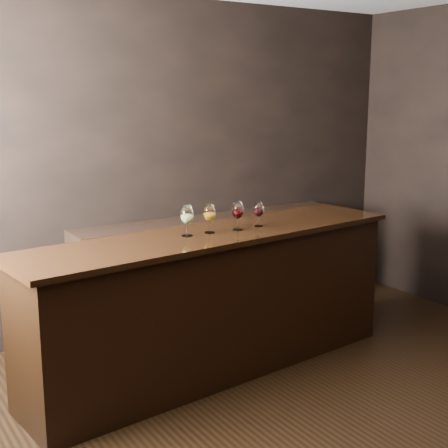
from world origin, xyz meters
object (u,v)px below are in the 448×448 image
glass_white (187,216)px  glass_red_a (238,211)px  glass_amber (209,214)px  glass_red_b (259,210)px  back_bar_shelf (214,268)px  bar_counter (215,305)px

glass_white → glass_red_a: glass_white is taller
glass_amber → glass_red_b: 0.42m
glass_amber → glass_red_a: bearing=-6.6°
back_bar_shelf → glass_amber: glass_amber is taller
back_bar_shelf → glass_white: glass_white is taller
back_bar_shelf → glass_red_a: 1.26m
back_bar_shelf → glass_amber: size_ratio=12.79×
bar_counter → glass_red_b: 0.76m
bar_counter → glass_red_b: (0.38, 0.00, 0.66)m
glass_white → back_bar_shelf: bearing=50.1°
bar_counter → glass_amber: size_ratio=14.20×
bar_counter → back_bar_shelf: bar_counter is taller
bar_counter → glass_white: (-0.22, -0.00, 0.68)m
bar_counter → back_bar_shelf: 1.11m
glass_amber → glass_white: bearing=-178.1°
bar_counter → glass_white: glass_white is taller
glass_white → glass_amber: glass_white is taller
bar_counter → glass_red_b: glass_red_b is taller
glass_amber → glass_red_a: 0.22m
glass_amber → glass_red_b: glass_amber is taller
glass_amber → bar_counter: bearing=-7.5°
glass_amber → glass_red_a: (0.22, -0.03, 0.00)m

